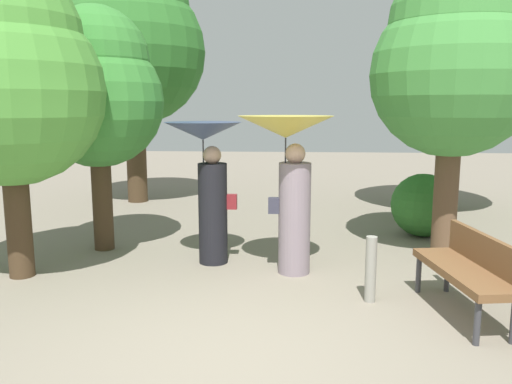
# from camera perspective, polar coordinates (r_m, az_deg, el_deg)

# --- Properties ---
(ground_plane) EXTENTS (40.00, 40.00, 0.00)m
(ground_plane) POSITION_cam_1_polar(r_m,az_deg,el_deg) (4.67, -2.79, -17.44)
(ground_plane) COLOR gray
(person_left) EXTENTS (1.03, 1.03, 1.91)m
(person_left) POSITION_cam_1_polar(r_m,az_deg,el_deg) (6.89, -5.35, 2.53)
(person_left) COLOR black
(person_left) RESTS_ON ground
(person_right) EXTENTS (1.19, 1.19, 2.00)m
(person_right) POSITION_cam_1_polar(r_m,az_deg,el_deg) (6.43, 3.70, 3.30)
(person_right) COLOR gray
(person_right) RESTS_ON ground
(park_bench) EXTENTS (0.71, 1.56, 0.83)m
(park_bench) POSITION_cam_1_polar(r_m,az_deg,el_deg) (5.70, 22.62, -7.63)
(park_bench) COLOR #38383D
(park_bench) RESTS_ON ground
(tree_near_left) EXTENTS (1.89, 1.89, 3.52)m
(tree_near_left) POSITION_cam_1_polar(r_m,az_deg,el_deg) (7.83, -17.21, 10.85)
(tree_near_left) COLOR #42301E
(tree_near_left) RESTS_ON ground
(tree_near_right) EXTENTS (2.27, 2.27, 4.13)m
(tree_near_right) POSITION_cam_1_polar(r_m,az_deg,el_deg) (7.74, 21.08, 13.57)
(tree_near_right) COLOR brown
(tree_near_right) RESTS_ON ground
(tree_mid_left) EXTENTS (2.26, 2.26, 3.80)m
(tree_mid_left) POSITION_cam_1_polar(r_m,az_deg,el_deg) (6.90, -25.83, 11.57)
(tree_mid_left) COLOR #42301E
(tree_mid_left) RESTS_ON ground
(tree_mid_right) EXTENTS (3.06, 3.06, 4.60)m
(tree_mid_right) POSITION_cam_1_polar(r_m,az_deg,el_deg) (11.13, 20.92, 12.87)
(tree_mid_right) COLOR #4C3823
(tree_mid_right) RESTS_ON ground
(tree_far_back) EXTENTS (3.14, 3.14, 5.41)m
(tree_far_back) POSITION_cam_1_polar(r_m,az_deg,el_deg) (11.80, -13.57, 16.20)
(tree_far_back) COLOR #42301E
(tree_far_back) RESTS_ON ground
(bush_path_right) EXTENTS (0.65, 0.65, 0.65)m
(bush_path_right) POSITION_cam_1_polar(r_m,az_deg,el_deg) (9.93, 17.74, -1.37)
(bush_path_right) COLOR #4C9338
(bush_path_right) RESTS_ON ground
(bush_behind_bench) EXTENTS (1.04, 1.04, 1.04)m
(bush_behind_bench) POSITION_cam_1_polar(r_m,az_deg,el_deg) (8.85, 18.00, -1.40)
(bush_behind_bench) COLOR #2D6B28
(bush_behind_bench) RESTS_ON ground
(path_marker_post) EXTENTS (0.12, 0.12, 0.73)m
(path_marker_post) POSITION_cam_1_polar(r_m,az_deg,el_deg) (5.79, 12.58, -8.35)
(path_marker_post) COLOR gray
(path_marker_post) RESTS_ON ground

